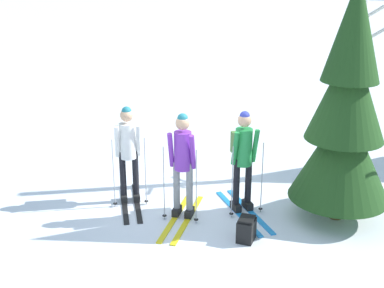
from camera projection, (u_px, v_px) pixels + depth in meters
name	position (u px, v px, depth m)	size (l,w,h in m)	color
ground_plane	(184.00, 208.00, 8.98)	(400.00, 400.00, 0.00)	white
skier_in_white	(128.00, 149.00, 8.92)	(1.02, 1.51, 1.74)	black
skier_in_purple	(183.00, 161.00, 8.37)	(0.61, 1.76, 1.79)	yellow
skier_in_green	(243.00, 156.00, 8.60)	(1.33, 1.54, 1.76)	#1E84D1
pine_tree_mid	(346.00, 114.00, 8.07)	(1.62, 1.62, 3.90)	#51381E
birch_tree_tall	(358.00, 51.00, 9.55)	(0.62, 0.61, 4.89)	silver
backpack_on_snow_front	(246.00, 229.00, 7.91)	(0.25, 0.33, 0.38)	black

